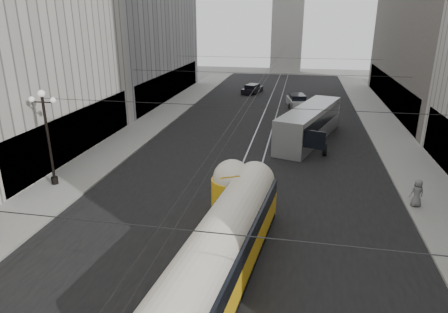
% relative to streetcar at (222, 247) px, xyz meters
% --- Properties ---
extents(road, '(20.00, 85.00, 0.02)m').
position_rel_streetcar_xyz_m(road, '(-0.50, 22.31, -1.61)').
color(road, black).
rests_on(road, ground).
extents(sidewalk_left, '(4.00, 72.00, 0.15)m').
position_rel_streetcar_xyz_m(sidewalk_left, '(-12.50, 25.81, -1.54)').
color(sidewalk_left, gray).
rests_on(sidewalk_left, ground).
extents(sidewalk_right, '(4.00, 72.00, 0.15)m').
position_rel_streetcar_xyz_m(sidewalk_right, '(11.50, 25.81, -1.54)').
color(sidewalk_right, gray).
rests_on(sidewalk_right, ground).
extents(rail_left, '(0.12, 85.00, 0.04)m').
position_rel_streetcar_xyz_m(rail_left, '(-1.25, 22.31, -1.61)').
color(rail_left, gray).
rests_on(rail_left, ground).
extents(rail_right, '(0.12, 85.00, 0.04)m').
position_rel_streetcar_xyz_m(rail_right, '(0.25, 22.31, -1.61)').
color(rail_right, gray).
rests_on(rail_right, ground).
extents(lamppost_left_mid, '(1.86, 0.44, 6.37)m').
position_rel_streetcar_xyz_m(lamppost_left_mid, '(-13.10, 7.81, 2.13)').
color(lamppost_left_mid, black).
rests_on(lamppost_left_mid, sidewalk_left).
extents(catenary, '(25.00, 72.00, 0.23)m').
position_rel_streetcar_xyz_m(catenary, '(-0.38, 21.31, 4.27)').
color(catenary, black).
rests_on(catenary, ground).
extents(streetcar, '(3.76, 15.07, 3.30)m').
position_rel_streetcar_xyz_m(streetcar, '(0.00, 0.00, 0.00)').
color(streetcar, yellow).
rests_on(streetcar, ground).
extents(city_bus, '(6.05, 12.59, 3.09)m').
position_rel_streetcar_xyz_m(city_bus, '(3.82, 21.65, 0.08)').
color(city_bus, '#A1A4A6').
rests_on(city_bus, ground).
extents(sedan_white_far, '(2.94, 5.16, 1.53)m').
position_rel_streetcar_xyz_m(sedan_white_far, '(2.47, 36.15, -0.92)').
color(sedan_white_far, silver).
rests_on(sedan_white_far, ground).
extents(sedan_dark_far, '(2.91, 4.54, 1.33)m').
position_rel_streetcar_xyz_m(sedan_dark_far, '(-4.19, 44.04, -1.01)').
color(sedan_dark_far, black).
rests_on(sedan_dark_far, ground).
extents(pedestrian_sidewalk_right, '(0.94, 0.72, 1.70)m').
position_rel_streetcar_xyz_m(pedestrian_sidewalk_right, '(10.00, 8.89, -0.61)').
color(pedestrian_sidewalk_right, slate).
rests_on(pedestrian_sidewalk_right, sidewalk_right).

